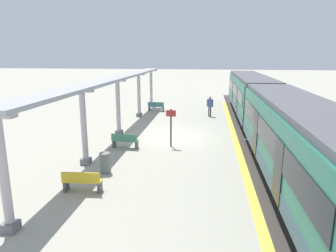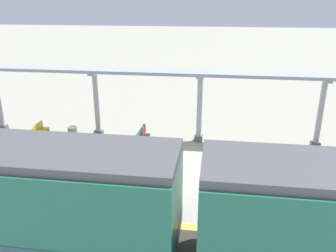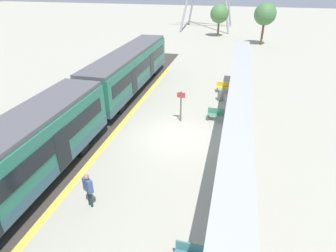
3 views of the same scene
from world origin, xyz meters
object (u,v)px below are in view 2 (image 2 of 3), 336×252
object	(u,v)px
canopy_pillar_fourth	(97,104)
platform_info_sign	(145,143)
canopy_pillar_second	(320,114)
bench_mid_platform	(39,132)
bench_far_end	(142,139)
canopy_pillar_third	(199,109)
trash_bin	(73,135)

from	to	relation	value
canopy_pillar_fourth	platform_info_sign	distance (m)	5.12
canopy_pillar_second	platform_info_sign	distance (m)	9.07
bench_mid_platform	bench_far_end	world-z (taller)	same
canopy_pillar_third	platform_info_sign	size ratio (longest dim) A/B	1.65
canopy_pillar_second	bench_mid_platform	bearing A→B (deg)	94.18
canopy_pillar_third	bench_mid_platform	distance (m)	8.82
canopy_pillar_second	bench_mid_platform	size ratio (longest dim) A/B	2.39
bench_far_end	platform_info_sign	xyz separation A→B (m)	(-2.54, -0.72, 0.89)
canopy_pillar_third	platform_info_sign	bearing A→B (deg)	149.78
canopy_pillar_fourth	bench_far_end	bearing A→B (deg)	-113.51
bench_far_end	canopy_pillar_fourth	bearing A→B (deg)	66.49
canopy_pillar_fourth	canopy_pillar_third	bearing A→B (deg)	-90.00
trash_bin	platform_info_sign	size ratio (longest dim) A/B	0.42
platform_info_sign	canopy_pillar_second	bearing A→B (deg)	-65.60
bench_mid_platform	platform_info_sign	xyz separation A→B (m)	(-2.66, -6.47, 0.89)
bench_mid_platform	trash_bin	distance (m)	2.06
canopy_pillar_third	bench_mid_platform	xyz separation A→B (m)	(-1.08, 8.64, -1.40)
bench_far_end	platform_info_sign	size ratio (longest dim) A/B	0.69
canopy_pillar_third	trash_bin	xyz separation A→B (m)	(-1.31, 6.59, -1.38)
canopy_pillar_second	bench_far_end	xyz separation A→B (m)	(-1.20, 8.96, -1.40)
canopy_pillar_third	trash_bin	distance (m)	6.86
canopy_pillar_second	platform_info_sign	size ratio (longest dim) A/B	1.65
canopy_pillar_second	bench_mid_platform	world-z (taller)	canopy_pillar_second
trash_bin	canopy_pillar_second	bearing A→B (deg)	-84.11
trash_bin	platform_info_sign	bearing A→B (deg)	-118.85
bench_mid_platform	canopy_pillar_third	bearing A→B (deg)	-82.91
canopy_pillar_fourth	trash_bin	world-z (taller)	canopy_pillar_fourth
trash_bin	platform_info_sign	world-z (taller)	platform_info_sign
canopy_pillar_third	platform_info_sign	world-z (taller)	canopy_pillar_third
canopy_pillar_third	canopy_pillar_fourth	size ratio (longest dim) A/B	1.00
bench_far_end	trash_bin	bearing A→B (deg)	91.71
canopy_pillar_third	trash_bin	world-z (taller)	canopy_pillar_third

